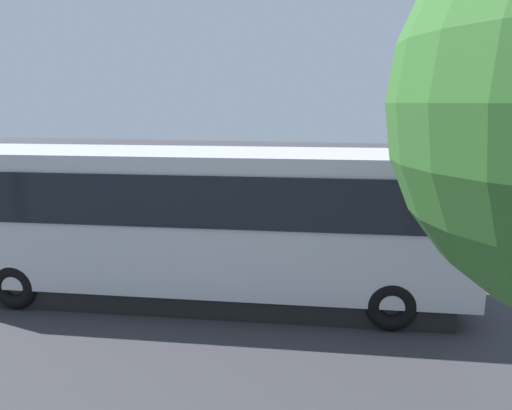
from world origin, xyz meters
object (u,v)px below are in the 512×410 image
tour_bus (206,225)px  spectator_left (246,226)px  stunt_motorcycle (259,191)px  spectator_centre (208,223)px  spectator_far_left (298,227)px  parked_motorcycle_silver (342,255)px  traffic_cone (305,208)px

tour_bus → spectator_left: 2.65m
tour_bus → stunt_motorcycle: (0.42, -7.77, -0.62)m
spectator_left → stunt_motorcycle: (0.73, -5.21, 0.01)m
spectator_centre → spectator_far_left: bearing=-177.6°
tour_bus → spectator_centre: (0.84, -2.83, -0.67)m
spectator_left → parked_motorcycle_silver: size_ratio=0.84×
tour_bus → spectator_centre: tour_bus is taller
traffic_cone → spectator_left: bearing=81.6°
spectator_far_left → spectator_centre: 2.48m
stunt_motorcycle → traffic_cone: (-1.63, -0.91, -0.72)m
spectator_far_left → parked_motorcycle_silver: 1.49m
stunt_motorcycle → spectator_left: bearing=97.9°
parked_motorcycle_silver → stunt_motorcycle: stunt_motorcycle is taller
tour_bus → traffic_cone: bearing=-97.9°
spectator_left → spectator_centre: spectator_left is taller
spectator_left → traffic_cone: spectator_left is taller
spectator_centre → stunt_motorcycle: (-0.42, -4.94, 0.05)m
spectator_centre → parked_motorcycle_silver: spectator_centre is taller
spectator_far_left → parked_motorcycle_silver: (-1.21, 0.71, -0.50)m
spectator_far_left → stunt_motorcycle: 5.25m
spectator_centre → traffic_cone: 6.23m
spectator_far_left → parked_motorcycle_silver: size_ratio=0.81×
spectator_far_left → spectator_left: spectator_left is taller
tour_bus → spectator_far_left: size_ratio=6.65×
tour_bus → spectator_far_left: 3.42m
tour_bus → spectator_far_left: (-1.64, -2.93, -0.66)m
spectator_left → parked_motorcycle_silver: 2.62m
tour_bus → stunt_motorcycle: 7.80m
stunt_motorcycle → traffic_cone: size_ratio=3.04×
spectator_far_left → traffic_cone: spectator_far_left is taller
spectator_far_left → stunt_motorcycle: size_ratio=0.87×
tour_bus → spectator_left: tour_bus is taller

